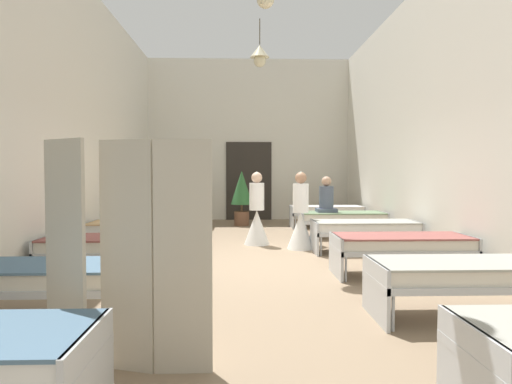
# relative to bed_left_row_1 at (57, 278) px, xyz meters

# --- Properties ---
(ground_plane) EXTENTS (6.76, 14.32, 0.10)m
(ground_plane) POSITION_rel_bed_left_row_1_xyz_m (2.03, 2.85, -0.49)
(ground_plane) COLOR #8C755B
(room_shell) EXTENTS (6.56, 13.92, 4.95)m
(room_shell) POSITION_rel_bed_left_row_1_xyz_m (2.03, 4.22, 2.04)
(room_shell) COLOR silver
(room_shell) RESTS_ON ground
(bed_left_row_1) EXTENTS (1.90, 0.84, 0.57)m
(bed_left_row_1) POSITION_rel_bed_left_row_1_xyz_m (0.00, 0.00, 0.00)
(bed_left_row_1) COLOR #B7BCC1
(bed_left_row_1) RESTS_ON ground
(bed_right_row_1) EXTENTS (1.90, 0.84, 0.57)m
(bed_right_row_1) POSITION_rel_bed_left_row_1_xyz_m (4.06, 0.00, 0.00)
(bed_right_row_1) COLOR #B7BCC1
(bed_right_row_1) RESTS_ON ground
(bed_left_row_2) EXTENTS (1.90, 0.84, 0.57)m
(bed_left_row_2) POSITION_rel_bed_left_row_1_xyz_m (0.00, 1.90, 0.00)
(bed_left_row_2) COLOR #B7BCC1
(bed_left_row_2) RESTS_ON ground
(bed_right_row_2) EXTENTS (1.90, 0.84, 0.57)m
(bed_right_row_2) POSITION_rel_bed_left_row_1_xyz_m (4.06, 1.90, 0.00)
(bed_right_row_2) COLOR #B7BCC1
(bed_right_row_2) RESTS_ON ground
(bed_left_row_3) EXTENTS (1.90, 0.84, 0.57)m
(bed_left_row_3) POSITION_rel_bed_left_row_1_xyz_m (0.00, 3.80, 0.00)
(bed_left_row_3) COLOR #B7BCC1
(bed_left_row_3) RESTS_ON ground
(bed_right_row_3) EXTENTS (1.90, 0.84, 0.57)m
(bed_right_row_3) POSITION_rel_bed_left_row_1_xyz_m (4.06, 3.80, 0.00)
(bed_right_row_3) COLOR #B7BCC1
(bed_right_row_3) RESTS_ON ground
(bed_left_row_4) EXTENTS (1.90, 0.84, 0.57)m
(bed_left_row_4) POSITION_rel_bed_left_row_1_xyz_m (0.00, 5.70, 0.00)
(bed_left_row_4) COLOR #B7BCC1
(bed_left_row_4) RESTS_ON ground
(bed_right_row_4) EXTENTS (1.90, 0.84, 0.57)m
(bed_right_row_4) POSITION_rel_bed_left_row_1_xyz_m (4.06, 5.70, 0.00)
(bed_right_row_4) COLOR #B7BCC1
(bed_right_row_4) RESTS_ON ground
(bed_left_row_5) EXTENTS (1.90, 0.84, 0.57)m
(bed_left_row_5) POSITION_rel_bed_left_row_1_xyz_m (0.00, 7.60, 0.00)
(bed_left_row_5) COLOR #B7BCC1
(bed_left_row_5) RESTS_ON ground
(bed_right_row_5) EXTENTS (1.90, 0.84, 0.57)m
(bed_right_row_5) POSITION_rel_bed_left_row_1_xyz_m (4.06, 7.60, 0.00)
(bed_right_row_5) COLOR #B7BCC1
(bed_right_row_5) RESTS_ON ground
(nurse_near_aisle) EXTENTS (0.52, 0.52, 1.49)m
(nurse_near_aisle) POSITION_rel_bed_left_row_1_xyz_m (2.93, 4.21, 0.09)
(nurse_near_aisle) COLOR white
(nurse_near_aisle) RESTS_ON ground
(nurse_mid_aisle) EXTENTS (0.52, 0.52, 1.49)m
(nurse_mid_aisle) POSITION_rel_bed_left_row_1_xyz_m (2.11, 4.77, 0.09)
(nurse_mid_aisle) COLOR white
(nurse_mid_aisle) RESTS_ON ground
(patient_seated_primary) EXTENTS (0.44, 0.44, 0.80)m
(patient_seated_primary) POSITION_rel_bed_left_row_1_xyz_m (3.71, 5.75, 0.43)
(patient_seated_primary) COLOR #515B70
(patient_seated_primary) RESTS_ON bed_right_row_4
(potted_plant) EXTENTS (0.60, 0.60, 1.51)m
(potted_plant) POSITION_rel_bed_left_row_1_xyz_m (1.80, 8.09, 0.47)
(potted_plant) COLOR brown
(potted_plant) RESTS_ON ground
(privacy_screen) EXTENTS (1.23, 0.27, 1.70)m
(privacy_screen) POSITION_rel_bed_left_row_1_xyz_m (0.95, -1.16, 0.41)
(privacy_screen) COLOR #BCB29E
(privacy_screen) RESTS_ON ground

